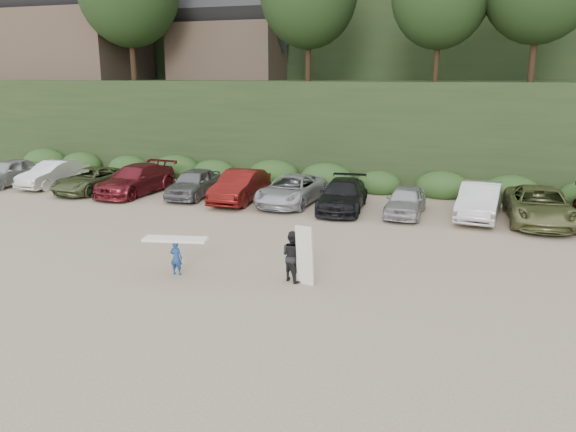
% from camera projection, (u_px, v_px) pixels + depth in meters
% --- Properties ---
extents(ground, '(120.00, 120.00, 0.00)m').
position_uv_depth(ground, '(275.00, 278.00, 18.18)').
color(ground, tan).
rests_on(ground, ground).
extents(hillside_backdrop, '(90.00, 41.50, 28.00)m').
position_uv_depth(hillside_backdrop, '(412.00, 17.00, 48.54)').
color(hillside_backdrop, black).
rests_on(hillside_backdrop, ground).
extents(parked_cars, '(33.98, 5.93, 1.62)m').
position_uv_depth(parked_cars, '(281.00, 190.00, 28.25)').
color(parked_cars, '#9E9EA2').
rests_on(parked_cars, ground).
extents(child_surfer, '(2.15, 1.01, 1.25)m').
position_uv_depth(child_surfer, '(176.00, 250.00, 18.28)').
color(child_surfer, navy).
rests_on(child_surfer, ground).
extents(adult_surfer, '(1.27, 0.94, 1.94)m').
position_uv_depth(adult_surfer, '(294.00, 256.00, 17.70)').
color(adult_surfer, black).
rests_on(adult_surfer, ground).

